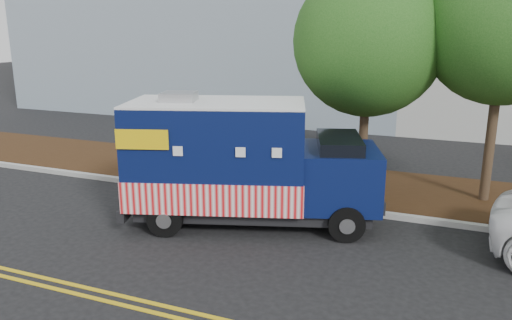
% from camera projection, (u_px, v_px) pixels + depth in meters
% --- Properties ---
extents(ground, '(120.00, 120.00, 0.00)m').
position_uv_depth(ground, '(257.00, 220.00, 12.78)').
color(ground, black).
rests_on(ground, ground).
extents(curb, '(120.00, 0.18, 0.15)m').
position_uv_depth(curb, '(276.00, 200.00, 14.02)').
color(curb, '#9E9E99').
rests_on(curb, ground).
extents(mulch_strip, '(120.00, 4.00, 0.15)m').
position_uv_depth(mulch_strip, '(298.00, 180.00, 15.90)').
color(mulch_strip, black).
rests_on(mulch_strip, ground).
extents(centerline_near, '(120.00, 0.10, 0.01)m').
position_uv_depth(centerline_near, '(163.00, 306.00, 8.79)').
color(centerline_near, gold).
rests_on(centerline_near, ground).
extents(centerline_far, '(120.00, 0.10, 0.01)m').
position_uv_depth(centerline_far, '(155.00, 313.00, 8.56)').
color(centerline_far, gold).
rests_on(centerline_far, ground).
extents(tree_b, '(4.20, 4.20, 6.52)m').
position_uv_depth(tree_b, '(369.00, 41.00, 13.84)').
color(tree_b, '#38281C').
rests_on(tree_b, ground).
extents(tree_c, '(4.12, 4.12, 6.91)m').
position_uv_depth(tree_c, '(504.00, 25.00, 12.72)').
color(tree_c, '#38281C').
rests_on(tree_c, ground).
extents(sign_post, '(0.06, 0.06, 2.40)m').
position_uv_depth(sign_post, '(165.00, 146.00, 15.56)').
color(sign_post, '#473828').
rests_on(sign_post, ground).
extents(food_truck, '(6.58, 4.01, 3.27)m').
position_uv_depth(food_truck, '(239.00, 165.00, 12.31)').
color(food_truck, black).
rests_on(food_truck, ground).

